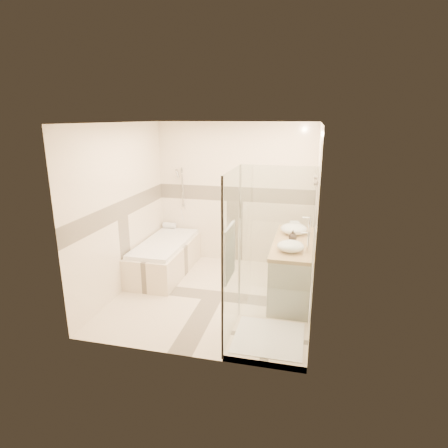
% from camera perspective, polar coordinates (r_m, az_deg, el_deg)
% --- Properties ---
extents(room, '(2.82, 3.02, 2.52)m').
position_cam_1_polar(room, '(5.26, -1.07, 1.52)').
color(room, beige).
rests_on(room, ground).
extents(bathtub, '(0.75, 1.70, 0.56)m').
position_cam_1_polar(bathtub, '(6.45, -8.96, -4.76)').
color(bathtub, beige).
rests_on(bathtub, ground).
extents(vanity, '(0.58, 1.62, 0.85)m').
position_cam_1_polar(vanity, '(5.64, 10.37, -6.63)').
color(vanity, silver).
rests_on(vanity, ground).
extents(shower_enclosure, '(0.96, 0.93, 2.04)m').
position_cam_1_polar(shower_enclosure, '(4.48, 5.62, -11.55)').
color(shower_enclosure, beige).
rests_on(shower_enclosure, ground).
extents(vessel_sink_near, '(0.41, 0.41, 0.16)m').
position_cam_1_polar(vessel_sink_near, '(5.79, 10.62, -0.73)').
color(vessel_sink_near, white).
rests_on(vessel_sink_near, vanity).
extents(vessel_sink_far, '(0.36, 0.36, 0.14)m').
position_cam_1_polar(vessel_sink_far, '(5.05, 10.12, -3.34)').
color(vessel_sink_far, white).
rests_on(vessel_sink_far, vanity).
extents(faucet_near, '(0.12, 0.03, 0.29)m').
position_cam_1_polar(faucet_near, '(5.77, 12.80, -0.04)').
color(faucet_near, silver).
rests_on(faucet_near, vanity).
extents(faucet_far, '(0.12, 0.03, 0.29)m').
position_cam_1_polar(faucet_far, '(5.01, 12.63, -2.47)').
color(faucet_far, silver).
rests_on(faucet_far, vanity).
extents(amenity_bottle_a, '(0.08, 0.08, 0.14)m').
position_cam_1_polar(amenity_bottle_a, '(5.53, 10.45, -1.65)').
color(amenity_bottle_a, black).
rests_on(amenity_bottle_a, vanity).
extents(amenity_bottle_b, '(0.15, 0.15, 0.15)m').
position_cam_1_polar(amenity_bottle_b, '(5.47, 10.42, -1.81)').
color(amenity_bottle_b, black).
rests_on(amenity_bottle_b, vanity).
extents(folded_towels, '(0.19, 0.27, 0.08)m').
position_cam_1_polar(folded_towels, '(6.16, 10.79, -0.15)').
color(folded_towels, silver).
rests_on(folded_towels, vanity).
extents(rolled_towel, '(0.23, 0.11, 0.11)m').
position_cam_1_polar(rolled_towel, '(7.09, -8.32, -0.21)').
color(rolled_towel, silver).
rests_on(rolled_towel, bathtub).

